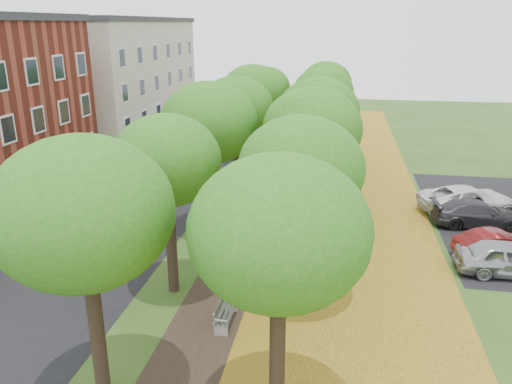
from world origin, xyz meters
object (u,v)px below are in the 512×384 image
at_px(bench, 225,313).
at_px(car_grey, 477,213).
at_px(car_white, 469,200).
at_px(car_silver, 510,259).
at_px(car_red, 499,245).

relative_size(bench, car_grey, 0.37).
bearing_deg(bench, car_white, -39.34).
height_order(car_silver, car_grey, car_silver).
distance_m(bench, car_red, 12.78).
distance_m(car_silver, car_white, 7.16).
bearing_deg(bench, car_grey, -43.75).
relative_size(car_red, car_white, 0.71).
height_order(bench, car_grey, car_grey).
xyz_separation_m(bench, car_silver, (10.73, 5.40, 0.32)).
distance_m(bench, car_grey, 15.20).
distance_m(bench, car_silver, 12.02).
relative_size(car_silver, car_white, 0.79).
xyz_separation_m(bench, car_white, (10.73, 12.56, 0.34)).
relative_size(car_grey, car_white, 0.85).
height_order(car_red, car_white, car_white).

